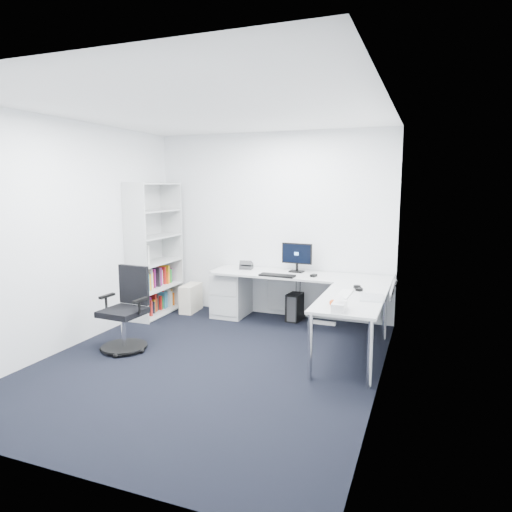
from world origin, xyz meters
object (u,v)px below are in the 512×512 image
(bookshelf, at_px, (154,250))
(laptop, at_px, (372,287))
(l_desk, at_px, (293,305))
(task_chair, at_px, (123,310))
(monitor, at_px, (297,257))

(bookshelf, distance_m, laptop, 3.35)
(bookshelf, bearing_deg, laptop, -12.96)
(l_desk, distance_m, task_chair, 2.19)
(bookshelf, relative_size, task_chair, 2.01)
(task_chair, xyz_separation_m, laptop, (2.77, 0.70, 0.35))
(l_desk, relative_size, bookshelf, 1.24)
(l_desk, bearing_deg, monitor, 101.83)
(l_desk, relative_size, task_chair, 2.48)
(monitor, xyz_separation_m, laptop, (1.19, -1.18, -0.08))
(l_desk, height_order, laptop, laptop)
(l_desk, distance_m, monitor, 0.75)
(l_desk, distance_m, bookshelf, 2.27)
(task_chair, relative_size, monitor, 2.22)
(l_desk, relative_size, laptop, 6.73)
(bookshelf, relative_size, monitor, 4.46)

